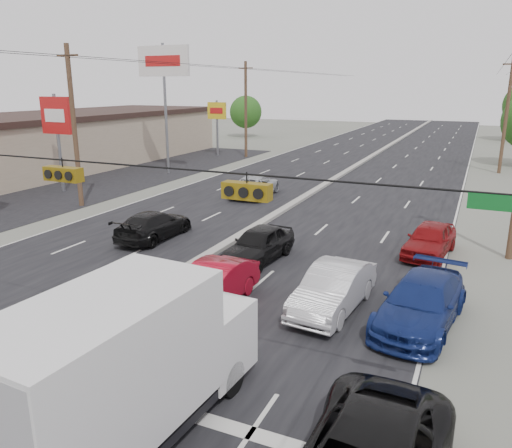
{
  "coord_description": "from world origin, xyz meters",
  "views": [
    {
      "loc": [
        10.82,
        -9.13,
        7.55
      ],
      "look_at": [
        2.92,
        8.41,
        2.2
      ],
      "focal_mm": 35.0,
      "sensor_mm": 36.0,
      "label": 1
    }
  ],
  "objects_px": {
    "pole_sign_mid": "(56,121)",
    "queue_car_e": "(430,240)",
    "utility_pole_right_c": "(506,115)",
    "queue_car_a": "(259,244)",
    "pole_sign_billboard": "(164,69)",
    "tree_left_far": "(246,112)",
    "utility_pole_left_c": "(246,109)",
    "utility_pole_left_b": "(74,126)",
    "tan_sedan": "(13,381)",
    "box_truck": "(127,366)",
    "queue_car_d": "(421,303)",
    "queue_car_b": "(333,289)",
    "oncoming_near": "(154,225)",
    "red_sedan": "(212,286)",
    "oncoming_far": "(255,186)",
    "pole_sign_far": "(217,115)"
  },
  "relations": [
    {
      "from": "queue_car_d",
      "to": "queue_car_e",
      "type": "height_order",
      "value": "queue_car_d"
    },
    {
      "from": "pole_sign_mid",
      "to": "queue_car_e",
      "type": "height_order",
      "value": "pole_sign_mid"
    },
    {
      "from": "tan_sedan",
      "to": "queue_car_e",
      "type": "distance_m",
      "value": 17.85
    },
    {
      "from": "utility_pole_left_c",
      "to": "queue_car_b",
      "type": "xyz_separation_m",
      "value": [
        19.2,
        -33.48,
        -4.33
      ]
    },
    {
      "from": "tan_sedan",
      "to": "red_sedan",
      "type": "bearing_deg",
      "value": 86.95
    },
    {
      "from": "utility_pole_left_c",
      "to": "queue_car_d",
      "type": "xyz_separation_m",
      "value": [
        22.1,
        -33.43,
        -4.33
      ]
    },
    {
      "from": "utility_pole_right_c",
      "to": "queue_car_a",
      "type": "relative_size",
      "value": 2.24
    },
    {
      "from": "pole_sign_mid",
      "to": "pole_sign_billboard",
      "type": "distance_m",
      "value": 10.97
    },
    {
      "from": "utility_pole_right_c",
      "to": "red_sedan",
      "type": "xyz_separation_m",
      "value": [
        -9.8,
        -34.92,
        -4.35
      ]
    },
    {
      "from": "oncoming_near",
      "to": "utility_pole_right_c",
      "type": "bearing_deg",
      "value": -119.62
    },
    {
      "from": "queue_car_b",
      "to": "oncoming_far",
      "type": "relative_size",
      "value": 0.9
    },
    {
      "from": "utility_pole_left_b",
      "to": "queue_car_d",
      "type": "distance_m",
      "value": 24.05
    },
    {
      "from": "tan_sedan",
      "to": "red_sedan",
      "type": "height_order",
      "value": "tan_sedan"
    },
    {
      "from": "utility_pole_left_b",
      "to": "queue_car_b",
      "type": "bearing_deg",
      "value": -23.82
    },
    {
      "from": "utility_pole_left_b",
      "to": "tan_sedan",
      "type": "bearing_deg",
      "value": -50.9
    },
    {
      "from": "tan_sedan",
      "to": "queue_car_d",
      "type": "bearing_deg",
      "value": 53.84
    },
    {
      "from": "utility_pole_left_c",
      "to": "oncoming_near",
      "type": "height_order",
      "value": "utility_pole_left_c"
    },
    {
      "from": "oncoming_near",
      "to": "box_truck",
      "type": "bearing_deg",
      "value": 123.33
    },
    {
      "from": "queue_car_e",
      "to": "oncoming_far",
      "type": "xyz_separation_m",
      "value": [
        -12.59,
        8.34,
        -0.02
      ]
    },
    {
      "from": "utility_pole_right_c",
      "to": "box_truck",
      "type": "height_order",
      "value": "utility_pole_right_c"
    },
    {
      "from": "pole_sign_far",
      "to": "box_truck",
      "type": "relative_size",
      "value": 0.83
    },
    {
      "from": "tree_left_far",
      "to": "tan_sedan",
      "type": "bearing_deg",
      "value": -69.35
    },
    {
      "from": "utility_pole_left_b",
      "to": "queue_car_b",
      "type": "xyz_separation_m",
      "value": [
        19.2,
        -8.48,
        -4.33
      ]
    },
    {
      "from": "tan_sedan",
      "to": "oncoming_far",
      "type": "bearing_deg",
      "value": 108.45
    },
    {
      "from": "queue_car_d",
      "to": "tree_left_far",
      "type": "bearing_deg",
      "value": 128.04
    },
    {
      "from": "red_sedan",
      "to": "queue_car_d",
      "type": "distance_m",
      "value": 7.06
    },
    {
      "from": "pole_sign_billboard",
      "to": "tree_left_far",
      "type": "distance_m",
      "value": 33.27
    },
    {
      "from": "tan_sedan",
      "to": "queue_car_e",
      "type": "height_order",
      "value": "tan_sedan"
    },
    {
      "from": "oncoming_near",
      "to": "oncoming_far",
      "type": "relative_size",
      "value": 0.93
    },
    {
      "from": "utility_pole_left_b",
      "to": "queue_car_b",
      "type": "relative_size",
      "value": 2.11
    },
    {
      "from": "box_truck",
      "to": "utility_pole_left_b",
      "type": "bearing_deg",
      "value": 138.92
    },
    {
      "from": "utility_pole_right_c",
      "to": "tree_left_far",
      "type": "xyz_separation_m",
      "value": [
        -34.5,
        20.0,
        -1.39
      ]
    },
    {
      "from": "queue_car_b",
      "to": "oncoming_near",
      "type": "xyz_separation_m",
      "value": [
        -10.6,
        4.43,
        -0.07
      ]
    },
    {
      "from": "pole_sign_billboard",
      "to": "queue_car_b",
      "type": "height_order",
      "value": "pole_sign_billboard"
    },
    {
      "from": "utility_pole_left_c",
      "to": "utility_pole_left_b",
      "type": "bearing_deg",
      "value": -90.0
    },
    {
      "from": "queue_car_d",
      "to": "queue_car_e",
      "type": "distance_m",
      "value": 7.43
    },
    {
      "from": "pole_sign_mid",
      "to": "red_sedan",
      "type": "xyz_separation_m",
      "value": [
        19.7,
        -12.92,
        -4.36
      ]
    },
    {
      "from": "pole_sign_mid",
      "to": "oncoming_near",
      "type": "xyz_separation_m",
      "value": [
        13.1,
        -7.05,
        -4.41
      ]
    },
    {
      "from": "pole_sign_billboard",
      "to": "queue_car_a",
      "type": "height_order",
      "value": "pole_sign_billboard"
    },
    {
      "from": "pole_sign_mid",
      "to": "tree_left_far",
      "type": "height_order",
      "value": "pole_sign_mid"
    },
    {
      "from": "pole_sign_far",
      "to": "tree_left_far",
      "type": "distance_m",
      "value": 20.89
    },
    {
      "from": "utility_pole_left_c",
      "to": "tan_sedan",
      "type": "xyz_separation_m",
      "value": [
        13.9,
        -42.11,
        -4.23
      ]
    },
    {
      "from": "utility_pole_right_c",
      "to": "tan_sedan",
      "type": "height_order",
      "value": "utility_pole_right_c"
    },
    {
      "from": "utility_pole_left_b",
      "to": "pole_sign_billboard",
      "type": "xyz_separation_m",
      "value": [
        -2.0,
        13.0,
        3.76
      ]
    },
    {
      "from": "box_truck",
      "to": "queue_car_b",
      "type": "distance_m",
      "value": 8.61
    },
    {
      "from": "utility_pole_right_c",
      "to": "oncoming_far",
      "type": "bearing_deg",
      "value": -132.06
    },
    {
      "from": "utility_pole_left_c",
      "to": "tan_sedan",
      "type": "distance_m",
      "value": 44.54
    },
    {
      "from": "pole_sign_billboard",
      "to": "pole_sign_far",
      "type": "bearing_deg",
      "value": 97.13
    },
    {
      "from": "utility_pole_left_c",
      "to": "oncoming_far",
      "type": "distance_m",
      "value": 20.33
    },
    {
      "from": "pole_sign_far",
      "to": "tree_left_far",
      "type": "height_order",
      "value": "tree_left_far"
    }
  ]
}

